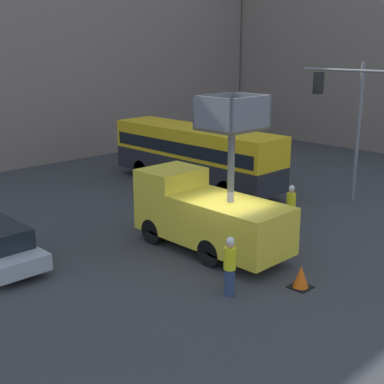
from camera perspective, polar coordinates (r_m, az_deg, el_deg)
name	(u,v)px	position (r m, az deg, el deg)	size (l,w,h in m)	color
ground_plane	(225,260)	(19.24, 3.59, -7.27)	(120.00, 120.00, 0.00)	#38383A
utility_truck	(207,212)	(19.63, 1.64, -2.10)	(2.31, 6.15, 5.81)	yellow
city_bus	(196,152)	(28.52, 0.39, 4.30)	(2.53, 10.43, 3.19)	#232328
traffic_light_pole	(346,111)	(25.42, 16.09, 8.28)	(4.09, 3.84, 6.63)	slate
road_worker_near_truck	(230,266)	(16.36, 4.05, -7.90)	(0.38, 0.38, 1.89)	navy
road_worker_directing	(291,207)	(22.43, 10.49, -1.58)	(0.38, 0.38, 1.87)	navy
traffic_cone_near_truck	(301,277)	(17.37, 11.54, -8.92)	(0.65, 0.65, 0.74)	black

